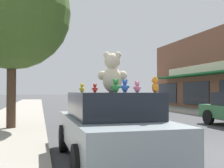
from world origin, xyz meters
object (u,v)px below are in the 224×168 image
(teddy_bear_red, at_px, (95,88))
(teddy_bear_green, at_px, (116,86))
(teddy_bear_yellow, at_px, (82,88))
(plush_art_car, at_px, (111,125))
(teddy_bear_teal, at_px, (110,87))
(teddy_bear_giant, at_px, (112,73))
(street_tree, at_px, (12,11))
(teddy_bear_blue, at_px, (125,86))
(teddy_bear_pink, at_px, (137,87))
(teddy_bear_orange, at_px, (155,85))

(teddy_bear_red, distance_m, teddy_bear_green, 1.07)
(teddy_bear_yellow, bearing_deg, plush_art_car, 117.82)
(plush_art_car, relative_size, teddy_bear_red, 20.47)
(teddy_bear_teal, bearing_deg, teddy_bear_giant, 97.19)
(street_tree, bearing_deg, teddy_bear_blue, -53.02)
(plush_art_car, xyz_separation_m, teddy_bear_pink, (0.28, -1.00, 0.84))
(teddy_bear_red, bearing_deg, teddy_bear_giant, 124.15)
(teddy_bear_red, bearing_deg, teddy_bear_pink, 109.40)
(teddy_bear_teal, bearing_deg, teddy_bear_yellow, 41.09)
(teddy_bear_orange, distance_m, teddy_bear_blue, 2.20)
(teddy_bear_green, xyz_separation_m, street_tree, (-2.69, 5.74, 3.04))
(teddy_bear_yellow, xyz_separation_m, teddy_bear_pink, (0.89, -1.32, 0.01))
(plush_art_car, height_order, teddy_bear_orange, teddy_bear_orange)
(plush_art_car, relative_size, teddy_bear_pink, 19.54)
(teddy_bear_orange, relative_size, street_tree, 0.05)
(teddy_bear_pink, distance_m, teddy_bear_blue, 2.12)
(teddy_bear_red, bearing_deg, teddy_bear_yellow, 53.06)
(teddy_bear_pink, bearing_deg, teddy_bear_yellow, -61.68)
(teddy_bear_red, distance_m, teddy_bear_yellow, 0.60)
(teddy_bear_orange, bearing_deg, teddy_bear_giant, -136.98)
(teddy_bear_red, relative_size, teddy_bear_teal, 0.80)
(teddy_bear_teal, xyz_separation_m, street_tree, (-2.81, 4.79, 3.05))
(plush_art_car, bearing_deg, teddy_bear_giant, 66.28)
(teddy_bear_pink, bearing_deg, teddy_bear_teal, -91.63)
(teddy_bear_giant, bearing_deg, street_tree, -43.70)
(teddy_bear_green, height_order, teddy_bear_blue, teddy_bear_blue)
(teddy_bear_blue, xyz_separation_m, street_tree, (-3.31, 4.40, 3.01))
(teddy_bear_pink, bearing_deg, teddy_bear_orange, 156.06)
(plush_art_car, bearing_deg, teddy_bear_teal, 75.75)
(teddy_bear_giant, distance_m, teddy_bear_yellow, 0.80)
(teddy_bear_teal, relative_size, teddy_bear_yellow, 1.27)
(teddy_bear_red, bearing_deg, plush_art_car, 109.14)
(teddy_bear_green, xyz_separation_m, teddy_bear_blue, (0.62, 1.34, 0.03))
(teddy_bear_blue, bearing_deg, teddy_bear_orange, 104.25)
(teddy_bear_giant, bearing_deg, teddy_bear_orange, 129.23)
(teddy_bear_pink, height_order, teddy_bear_green, teddy_bear_green)
(plush_art_car, relative_size, teddy_bear_blue, 12.54)
(teddy_bear_red, bearing_deg, street_tree, -58.78)
(teddy_bear_red, height_order, teddy_bear_teal, teddy_bear_teal)
(teddy_bear_red, height_order, teddy_bear_pink, teddy_bear_pink)
(teddy_bear_red, relative_size, teddy_bear_green, 0.73)
(plush_art_car, height_order, teddy_bear_teal, teddy_bear_teal)
(teddy_bear_teal, bearing_deg, teddy_bear_pink, 109.22)
(teddy_bear_giant, distance_m, teddy_bear_red, 0.72)
(teddy_bear_yellow, relative_size, teddy_bear_green, 0.71)
(plush_art_car, bearing_deg, teddy_bear_pink, -75.00)
(teddy_bear_giant, distance_m, teddy_bear_orange, 1.48)
(teddy_bear_pink, bearing_deg, teddy_bear_green, -78.24)
(teddy_bear_red, height_order, teddy_bear_yellow, teddy_bear_red)
(teddy_bear_red, bearing_deg, teddy_bear_green, 108.15)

